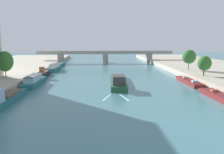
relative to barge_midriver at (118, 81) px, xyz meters
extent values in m
cube|color=#235633|center=(0.05, 0.88, -0.40)|extent=(5.10, 21.20, 1.24)
cube|color=#235633|center=(0.66, 11.72, -0.27)|extent=(3.80, 1.46, 0.99)
cube|color=#235633|center=(0.05, 0.88, 0.25)|extent=(5.18, 21.21, 0.06)
cube|color=#38383D|center=(-0.35, -6.26, 1.33)|extent=(3.18, 4.36, 2.10)
cube|color=black|center=(-0.23, -4.15, 1.65)|extent=(2.36, 0.16, 0.59)
cube|color=brown|center=(0.17, 2.97, 0.46)|extent=(3.67, 11.08, 0.36)
cylinder|color=#232328|center=(0.29, -5.45, 0.83)|extent=(0.07, 0.07, 1.10)
cube|color=silver|center=(0.04, -14.03, -1.00)|extent=(1.68, 5.93, 0.03)
cube|color=silver|center=(-3.56, -13.83, -1.00)|extent=(2.31, 5.78, 0.03)
cube|color=#23666B|center=(-22.70, -16.81, -0.37)|extent=(2.77, 13.67, 1.29)
cube|color=#23666B|center=(-22.63, -9.64, -0.25)|extent=(2.53, 1.29, 1.01)
cube|color=#23666B|center=(-22.70, -16.81, 0.30)|extent=(2.82, 13.67, 0.06)
cube|color=brown|center=(-22.68, -15.44, 0.51)|extent=(2.13, 7.12, 0.36)
cylinder|color=#232328|center=(-22.34, -20.91, 0.88)|extent=(0.07, 0.07, 1.10)
cube|color=#23666B|center=(-22.49, 1.17, -0.44)|extent=(3.08, 14.56, 1.15)
cube|color=#23666B|center=(-22.54, 8.79, -0.33)|extent=(2.84, 1.26, 0.94)
cube|color=#23666B|center=(-22.49, 1.17, 0.16)|extent=(3.14, 14.56, 0.06)
cube|color=#9EBCD6|center=(-22.48, 0.44, 0.89)|extent=(2.51, 9.32, 1.40)
cube|color=#4C4C51|center=(-22.48, 0.44, 1.63)|extent=(2.69, 9.60, 0.08)
cylinder|color=#232328|center=(-22.01, -3.19, 0.74)|extent=(0.07, 0.07, 1.10)
cube|color=black|center=(-22.97, 15.07, -0.39)|extent=(1.69, 9.15, 1.25)
cube|color=black|center=(-22.94, 19.99, -0.27)|extent=(1.57, 1.27, 0.99)
cube|color=black|center=(-22.97, 15.07, 0.26)|extent=(1.73, 9.15, 0.06)
cube|color=#9E5133|center=(-22.99, 11.97, 1.43)|extent=(1.24, 1.84, 2.27)
cube|color=black|center=(-22.98, 12.89, 1.76)|extent=(0.98, 0.04, 0.63)
cube|color=brown|center=(-22.97, 15.99, 0.47)|extent=(1.31, 4.76, 0.36)
cylinder|color=#232328|center=(-22.74, 12.33, 0.84)|extent=(0.07, 0.07, 1.10)
cube|color=#23666B|center=(-22.38, 29.54, -0.37)|extent=(2.92, 12.67, 1.30)
cube|color=#23666B|center=(-22.17, 36.19, -0.24)|extent=(2.43, 1.34, 1.02)
cube|color=#23666B|center=(-22.38, 29.54, 0.31)|extent=(2.97, 12.67, 0.06)
cube|color=white|center=(-22.40, 28.91, 1.02)|extent=(2.32, 8.12, 1.37)
cube|color=#4C4C51|center=(-22.40, 28.91, 1.75)|extent=(2.48, 8.37, 0.08)
cylinder|color=#232328|center=(-22.13, 25.76, 0.89)|extent=(0.07, 0.07, 1.10)
cube|color=#23666B|center=(-22.52, 45.39, -0.44)|extent=(2.30, 11.21, 1.15)
cube|color=#23666B|center=(-22.31, 51.31, -0.33)|extent=(1.86, 1.30, 0.94)
cube|color=#23666B|center=(-22.52, 45.39, 0.16)|extent=(2.34, 11.21, 0.06)
cube|color=beige|center=(-22.43, 47.84, 0.39)|extent=(0.99, 0.93, 0.40)
cube|color=beige|center=(-22.63, 42.27, 0.43)|extent=(1.09, 1.14, 0.48)
cylinder|color=#232328|center=(-22.35, 42.04, 0.74)|extent=(0.07, 0.07, 1.10)
cube|color=maroon|center=(19.32, -17.33, -0.51)|extent=(3.11, 13.59, 1.02)
cube|color=maroon|center=(19.21, -10.21, -0.41)|extent=(2.78, 1.26, 0.87)
cube|color=maroon|center=(19.32, -17.33, 0.03)|extent=(3.16, 13.59, 0.06)
cube|color=#9E5133|center=(19.27, -14.35, 0.26)|extent=(1.46, 0.92, 0.40)
cube|color=maroon|center=(19.73, 0.36, -0.53)|extent=(3.08, 14.15, 0.98)
cube|color=maroon|center=(19.93, 7.75, -0.43)|extent=(2.60, 1.28, 0.85)
cube|color=maroon|center=(19.73, 0.36, 0.00)|extent=(3.14, 14.16, 0.06)
cube|color=#9EBCD6|center=(19.81, 3.46, 0.23)|extent=(1.37, 0.94, 0.40)
cube|color=#9EBCD6|center=(19.62, -3.58, 0.27)|extent=(1.51, 1.14, 0.48)
cylinder|color=#232328|center=(20.02, -3.87, 0.58)|extent=(0.07, 0.07, 1.10)
cylinder|color=brown|center=(-30.64, 3.27, 2.16)|extent=(0.25, 0.25, 2.87)
ellipsoid|color=#336B2D|center=(-30.64, 3.27, 5.12)|extent=(4.37, 4.37, 5.55)
cylinder|color=brown|center=(24.84, 2.69, 1.95)|extent=(0.36, 0.36, 2.44)
ellipsoid|color=#336B2D|center=(24.84, 2.69, 4.33)|extent=(3.90, 3.90, 4.23)
cylinder|color=brown|center=(25.63, 15.81, 2.32)|extent=(0.25, 0.25, 3.20)
ellipsoid|color=#336B2D|center=(25.63, 15.81, 5.23)|extent=(4.62, 4.62, 4.77)
cube|color=gray|center=(-1.58, 58.82, 4.05)|extent=(70.01, 4.40, 0.60)
cube|color=gray|center=(-1.58, 56.82, 4.80)|extent=(70.01, 0.30, 0.90)
cube|color=gray|center=(-1.58, 60.82, 4.80)|extent=(70.01, 0.30, 0.90)
cube|color=gray|center=(-24.58, 58.82, 1.37)|extent=(2.80, 3.60, 4.77)
cube|color=gray|center=(-1.58, 58.82, 1.37)|extent=(2.80, 3.60, 4.77)
cube|color=gray|center=(21.43, 58.82, 1.37)|extent=(2.80, 3.60, 4.77)
camera|label=1|loc=(-5.33, -60.07, 10.87)|focal=36.52mm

